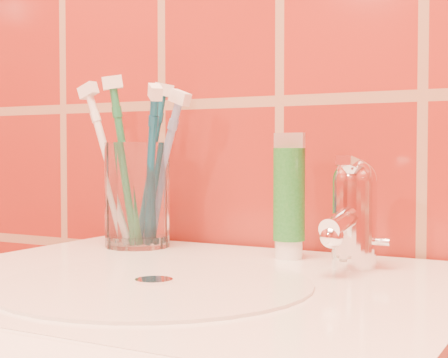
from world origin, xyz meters
The scene contains 8 objects.
glass_tumbler centered at (-0.17, 1.12, 0.92)m, with size 0.08×0.08×0.14m, color white.
toothpaste_tube centered at (0.05, 1.12, 0.92)m, with size 0.04×0.04×0.15m.
faucet centered at (0.14, 1.09, 0.91)m, with size 0.05×0.11×0.12m.
toothbrush_0 centered at (-0.13, 1.12, 0.95)m, with size 0.09×0.03×0.21m, color #7491CF, non-canonical shape.
toothbrush_1 centered at (-0.16, 1.14, 0.96)m, with size 0.05×0.05×0.22m, color #0D5775, non-canonical shape.
toothbrush_2 centered at (-0.17, 1.10, 0.96)m, with size 0.05×0.04×0.23m, color #1F7749, non-canonical shape.
toothbrush_3 centered at (-0.21, 1.11, 0.96)m, with size 0.10×0.03×0.22m, color white, non-canonical shape.
toothbrush_4 centered at (-0.13, 1.10, 0.95)m, with size 0.07×0.07×0.21m, color navy, non-canonical shape.
Camera 1 is at (0.36, 0.38, 0.98)m, focal length 55.00 mm.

